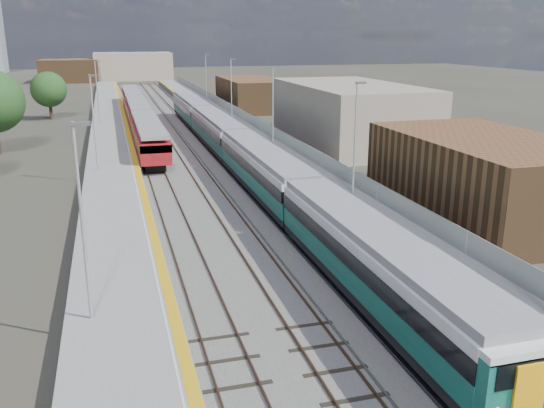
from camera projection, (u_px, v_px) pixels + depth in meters
name	position (u px, v px, depth m)	size (l,w,h in m)	color
ground	(196.00, 142.00, 63.62)	(320.00, 320.00, 0.00)	#47443A
ballast_bed	(173.00, 139.00, 65.34)	(10.50, 155.00, 0.06)	#565451
tracks	(177.00, 136.00, 67.02)	(8.96, 160.00, 0.17)	#4C3323
platform_right	(238.00, 132.00, 67.15)	(4.70, 155.00, 8.52)	slate
platform_left	(111.00, 138.00, 63.43)	(4.30, 155.00, 8.52)	slate
buildings	(64.00, 38.00, 137.76)	(72.00, 185.50, 40.00)	brown
green_train	(237.00, 146.00, 50.19)	(2.68, 74.63, 2.95)	black
red_train	(138.00, 113.00, 72.15)	(2.64, 53.68, 3.34)	black
tree_c	(49.00, 89.00, 79.87)	(4.89, 4.89, 6.63)	#382619
tree_d	(349.00, 95.00, 78.32)	(4.22, 4.22, 5.72)	#382619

